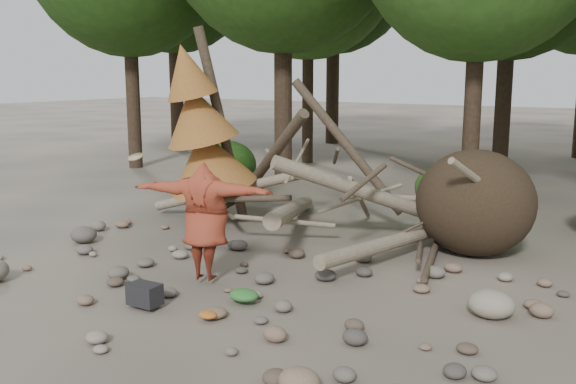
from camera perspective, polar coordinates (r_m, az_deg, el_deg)
The scene contains 12 objects.
ground at distance 9.99m, azimuth -6.15°, elevation -9.09°, with size 120.00×120.00×0.00m, color #514C44.
deadfall_pile at distance 12.42m, azimuth 13.63°, elevation -0.87°, with size 8.55×5.24×3.30m.
dead_conifer at distance 14.05m, azimuth -7.66°, elevation 5.40°, with size 2.06×2.16×4.35m.
bush_left at distance 18.65m, azimuth -5.58°, elevation 2.39°, with size 1.80×1.80×1.44m, color #214512.
bush_mid at distance 16.20m, azimuth 13.64°, elevation 0.33°, with size 1.40×1.40×1.12m, color #2B5819.
frisbee_thrower at distance 10.27m, azimuth -7.39°, elevation -2.58°, with size 2.83×1.27×1.95m.
backpack at distance 9.57m, azimuth -12.61°, elevation -9.20°, with size 0.46×0.31×0.31m, color black.
cloth_green at distance 9.56m, azimuth -3.95°, elevation -9.42°, with size 0.46×0.38×0.17m, color #2D6D2B.
cloth_orange at distance 8.98m, azimuth -7.14°, elevation -11.08°, with size 0.27×0.22×0.10m, color #AD5C1D.
boulder_front_right at distance 7.07m, azimuth 0.99°, elevation -16.44°, with size 0.46×0.41×0.28m, color #846B52.
boulder_mid_right at distance 9.44m, azimuth 17.63°, elevation -9.46°, with size 0.65×0.58×0.39m, color gray.
boulder_mid_left at distance 13.47m, azimuth -17.72°, elevation -3.63°, with size 0.55×0.50×0.33m, color #58504A.
Camera 1 is at (5.93, -7.31, 3.34)m, focal length 40.00 mm.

